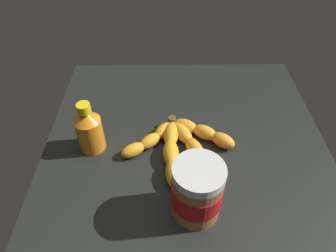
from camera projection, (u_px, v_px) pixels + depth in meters
ground_plane at (186, 158)px, 75.62cm from camera, size 71.16×78.42×4.50cm
banana_bunch at (182, 145)px, 73.34cm from camera, size 29.20×22.84×3.79cm
peanut_butter_jar at (197, 191)px, 58.06cm from camera, size 10.15×10.15×13.74cm
honey_bottle at (89, 129)px, 71.09cm from camera, size 6.32×6.32×13.84cm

